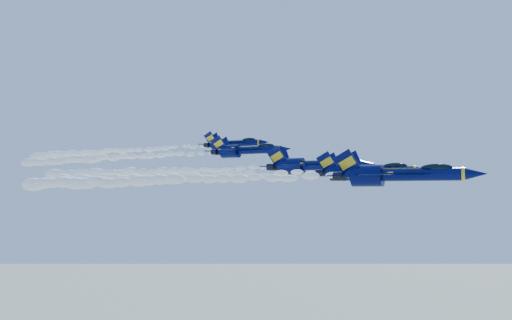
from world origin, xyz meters
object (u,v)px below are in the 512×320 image
at_px(jet_second, 365,171).
at_px(jet_fifth, 232,143).
at_px(jet_lead, 397,174).
at_px(jet_fourth, 246,150).
at_px(jet_third, 313,165).

relative_size(jet_second, jet_fifth, 1.02).
height_order(jet_lead, jet_fourth, jet_fourth).
relative_size(jet_third, jet_fourth, 1.13).
relative_size(jet_fourth, jet_fifth, 1.09).
distance_m(jet_third, jet_fifth, 27.39).
height_order(jet_lead, jet_fifth, jet_fifth).
relative_size(jet_lead, jet_fifth, 1.09).
bearing_deg(jet_lead, jet_third, 130.53).
xyz_separation_m(jet_third, jet_fifth, (-23.46, 12.87, 5.85)).
bearing_deg(jet_fifth, jet_third, -28.76).
relative_size(jet_second, jet_third, 0.83).
xyz_separation_m(jet_second, jet_third, (-12.31, 12.23, 1.66)).
distance_m(jet_fourth, jet_fifth, 11.78).
bearing_deg(jet_third, jet_second, -44.82).
bearing_deg(jet_lead, jet_fourth, 142.56).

